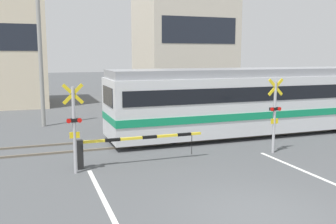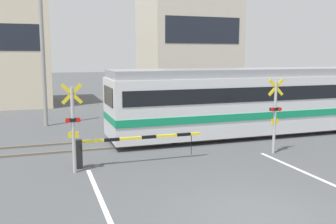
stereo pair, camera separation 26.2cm
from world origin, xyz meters
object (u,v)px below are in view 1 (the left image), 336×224
commuter_train (253,99)px  crossing_barrier_near (119,145)px  crossing_barrier_far (178,113)px  crossing_signal_left (74,125)px  pedestrian (134,101)px  crossing_signal_right (275,112)px

commuter_train → crossing_barrier_near: 8.02m
crossing_barrier_near → crossing_barrier_far: bearing=52.9°
crossing_barrier_far → crossing_signal_left: bearing=-133.3°
commuter_train → pedestrian: bearing=120.9°
crossing_barrier_near → pedestrian: pedestrian is taller
crossing_barrier_far → crossing_signal_right: crossing_signal_right is taller
crossing_barrier_far → pedestrian: 4.21m
crossing_signal_right → pedestrian: 10.89m
crossing_barrier_far → crossing_signal_right: bearing=-76.7°
commuter_train → crossing_signal_right: 3.68m
pedestrian → crossing_signal_left: bearing=-114.2°
crossing_barrier_near → crossing_barrier_far: (4.61, 6.10, 0.00)m
crossing_barrier_near → crossing_signal_left: size_ratio=1.55×
crossing_signal_left → crossing_signal_right: bearing=0.0°
crossing_signal_right → crossing_barrier_far: bearing=103.3°
crossing_barrier_near → crossing_signal_right: bearing=-3.9°
commuter_train → crossing_signal_right: (-1.21, -3.48, -0.09)m
crossing_barrier_far → crossing_signal_right: (1.54, -6.51, 0.89)m
crossing_barrier_far → crossing_signal_left: (-6.14, -6.51, 0.89)m
crossing_signal_left → crossing_signal_right: (7.68, 0.00, 0.00)m
commuter_train → crossing_signal_left: 9.54m
crossing_barrier_near → pedestrian: bearing=72.5°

